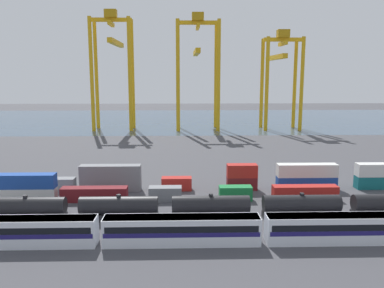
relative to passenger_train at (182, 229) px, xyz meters
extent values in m
plane|color=#424247|center=(3.06, 59.16, -2.14)|extent=(420.00, 420.00, 0.00)
cube|color=#384C60|center=(3.06, 153.53, -2.14)|extent=(400.00, 110.00, 0.01)
cube|color=silver|center=(-22.37, 0.00, -0.19)|extent=(21.47, 3.10, 3.90)
cube|color=navy|center=(-22.37, 0.00, -0.29)|extent=(21.04, 3.14, 0.64)
cube|color=black|center=(-22.37, 0.00, 0.49)|extent=(20.61, 3.13, 0.90)
cube|color=slate|center=(-22.37, 0.00, 1.58)|extent=(21.25, 2.85, 0.36)
cube|color=silver|center=(0.00, 0.00, -0.19)|extent=(21.47, 3.10, 3.90)
cube|color=navy|center=(0.00, 0.00, -0.29)|extent=(21.04, 3.14, 0.64)
cube|color=black|center=(0.00, 0.00, 0.49)|extent=(20.61, 3.13, 0.90)
cube|color=slate|center=(0.00, 0.00, 1.58)|extent=(21.25, 2.85, 0.36)
cube|color=silver|center=(22.37, 0.00, -0.19)|extent=(21.47, 3.10, 3.90)
cube|color=navy|center=(22.37, 0.00, -0.29)|extent=(21.04, 3.14, 0.64)
cube|color=black|center=(22.37, 0.00, 0.49)|extent=(20.61, 3.13, 0.90)
cube|color=slate|center=(22.37, 0.00, 1.58)|extent=(21.25, 2.85, 0.36)
cube|color=#232326|center=(-24.75, 9.41, -1.59)|extent=(12.43, 2.50, 1.10)
cylinder|color=black|center=(-24.75, 9.41, 0.34)|extent=(12.43, 2.77, 2.77)
cylinder|color=black|center=(-24.75, 9.41, 1.91)|extent=(0.70, 0.70, 0.36)
cube|color=#232326|center=(-10.04, 9.41, -1.59)|extent=(12.43, 2.50, 1.10)
cylinder|color=black|center=(-10.04, 9.41, 0.34)|extent=(12.43, 2.77, 2.77)
cylinder|color=black|center=(-10.04, 9.41, 1.91)|extent=(0.70, 0.70, 0.36)
cube|color=#232326|center=(4.67, 9.41, -1.59)|extent=(12.43, 2.50, 1.10)
cylinder|color=black|center=(4.67, 9.41, 0.34)|extent=(12.43, 2.77, 2.77)
cylinder|color=black|center=(4.67, 9.41, 1.91)|extent=(0.70, 0.70, 0.36)
cube|color=#232326|center=(19.37, 9.41, -1.59)|extent=(12.43, 2.50, 1.10)
cylinder|color=black|center=(19.37, 9.41, 0.34)|extent=(12.43, 2.77, 2.77)
cylinder|color=black|center=(19.37, 9.41, 1.91)|extent=(0.70, 0.70, 0.36)
cube|color=silver|center=(-29.10, 19.33, -0.84)|extent=(12.10, 2.44, 2.60)
cube|color=#1C4299|center=(-29.10, 19.33, 1.76)|extent=(12.10, 2.44, 2.60)
cube|color=maroon|center=(-16.06, 19.33, -0.84)|extent=(12.10, 2.44, 2.60)
cube|color=slate|center=(-3.03, 19.33, -0.84)|extent=(6.04, 2.44, 2.60)
cube|color=#197538|center=(10.01, 19.33, -0.84)|extent=(6.04, 2.44, 2.60)
cube|color=#AD211C|center=(23.05, 19.33, -0.84)|extent=(12.10, 2.44, 2.60)
cube|color=slate|center=(-27.45, 26.14, -0.84)|extent=(12.10, 2.44, 2.60)
cube|color=slate|center=(-14.23, 26.14, -0.84)|extent=(12.10, 2.44, 2.60)
cube|color=slate|center=(-14.23, 26.14, 1.76)|extent=(12.10, 2.44, 2.60)
cube|color=#AD211C|center=(-1.00, 26.14, -0.84)|extent=(6.04, 2.44, 2.60)
cube|color=maroon|center=(12.22, 26.14, -0.84)|extent=(6.04, 2.44, 2.60)
cube|color=#AD211C|center=(12.22, 26.14, 1.76)|extent=(6.04, 2.44, 2.60)
cube|color=#1C4299|center=(25.44, 26.14, -0.84)|extent=(12.10, 2.44, 2.60)
cube|color=silver|center=(25.44, 26.14, 1.76)|extent=(12.10, 2.44, 2.60)
cube|color=#146066|center=(38.66, 26.14, -0.84)|extent=(6.04, 2.44, 2.60)
cube|color=silver|center=(38.66, 26.14, 1.76)|extent=(6.04, 2.44, 2.60)
cylinder|color=gold|center=(-36.05, 112.42, 20.71)|extent=(1.50, 1.50, 45.71)
cylinder|color=gold|center=(-20.67, 112.42, 20.71)|extent=(1.50, 1.50, 45.71)
cylinder|color=gold|center=(-36.05, 121.52, 20.71)|extent=(1.50, 1.50, 45.71)
cylinder|color=gold|center=(-20.67, 121.52, 20.71)|extent=(1.50, 1.50, 45.71)
cube|color=gold|center=(-28.36, 116.97, 42.77)|extent=(16.97, 1.20, 1.60)
cube|color=gold|center=(-28.36, 116.97, 41.17)|extent=(1.20, 10.70, 1.60)
cube|color=gold|center=(-28.36, 128.60, 34.47)|extent=(2.00, 33.23, 2.00)
cube|color=#A77A10|center=(-28.36, 116.97, 45.17)|extent=(4.80, 4.00, 3.20)
cylinder|color=gold|center=(-1.25, 111.05, 20.20)|extent=(1.50, 1.50, 44.69)
cylinder|color=gold|center=(15.15, 111.05, 20.20)|extent=(1.50, 1.50, 44.69)
cylinder|color=gold|center=(-1.25, 122.89, 20.20)|extent=(1.50, 1.50, 44.69)
cylinder|color=gold|center=(15.15, 122.89, 20.20)|extent=(1.50, 1.50, 44.69)
cube|color=gold|center=(6.95, 116.97, 41.74)|extent=(18.00, 1.20, 1.60)
cube|color=gold|center=(6.95, 116.97, 40.14)|extent=(1.20, 13.45, 1.60)
cube|color=gold|center=(6.95, 128.27, 30.52)|extent=(2.00, 32.30, 2.00)
cube|color=#A77A10|center=(6.95, 116.97, 44.14)|extent=(4.80, 4.00, 3.20)
cylinder|color=gold|center=(35.07, 111.88, 16.89)|extent=(1.50, 1.50, 38.06)
cylinder|color=gold|center=(49.43, 111.88, 16.89)|extent=(1.50, 1.50, 38.06)
cylinder|color=gold|center=(35.07, 122.06, 16.89)|extent=(1.50, 1.50, 38.06)
cylinder|color=gold|center=(49.43, 122.06, 16.89)|extent=(1.50, 1.50, 38.06)
cube|color=gold|center=(42.25, 116.97, 35.11)|extent=(15.96, 1.20, 1.60)
cube|color=gold|center=(42.25, 116.97, 33.51)|extent=(1.20, 11.79, 1.60)
cube|color=gold|center=(42.25, 128.76, 28.38)|extent=(2.00, 33.69, 2.00)
cube|color=#A77A10|center=(42.25, 116.97, 37.51)|extent=(4.80, 4.00, 3.20)
camera|label=1|loc=(-0.03, -52.01, 20.91)|focal=37.40mm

